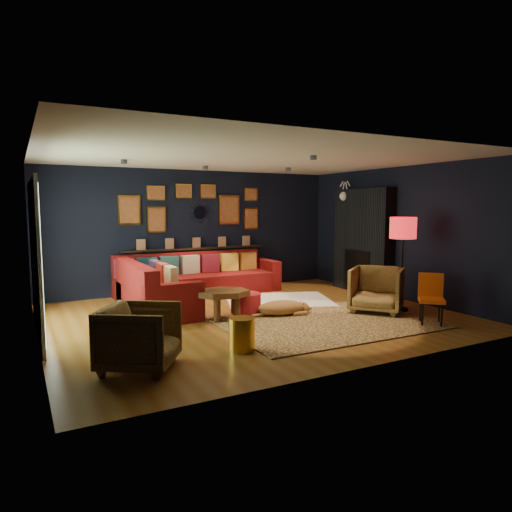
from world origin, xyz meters
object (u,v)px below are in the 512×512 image
pouf (246,303)px  floor_lamp (403,232)px  dog (281,305)px  sectional (183,284)px  armchair_left (140,334)px  gold_stool (242,334)px  armchair_right (377,288)px  orange_chair (431,295)px  coffee_table (223,296)px

pouf → floor_lamp: size_ratio=0.31×
floor_lamp → dog: (-2.09, 0.61, -1.19)m
sectional → armchair_left: sectional is taller
floor_lamp → dog: bearing=163.7°
pouf → gold_stool: (-0.93, -1.73, 0.02)m
armchair_right → pouf: bearing=-152.6°
armchair_right → floor_lamp: size_ratio=0.53×
gold_stool → floor_lamp: size_ratio=0.26×
armchair_right → armchair_left: bearing=-117.2°
pouf → armchair_left: armchair_left is taller
sectional → dog: 2.26m
gold_stool → armchair_left: bearing=-177.4°
armchair_left → floor_lamp: size_ratio=0.49×
orange_chair → coffee_table: bearing=-170.3°
gold_stool → floor_lamp: floor_lamp is taller
coffee_table → armchair_right: bearing=-16.5°
pouf → dog: 0.61m
dog → armchair_left: bearing=-140.4°
armchair_left → floor_lamp: bearing=-47.7°
coffee_table → floor_lamp: size_ratio=0.64×
dog → armchair_right: bearing=-5.6°
orange_chair → dog: 2.37m
coffee_table → pouf: size_ratio=2.06×
sectional → pouf: size_ratio=6.65×
armchair_left → orange_chair: 4.49m
armchair_left → orange_chair: (4.49, -0.13, 0.06)m
pouf → floor_lamp: 2.99m
coffee_table → gold_stool: size_ratio=2.50×
armchair_right → dog: 1.70m
armchair_right → orange_chair: 1.02m
sectional → pouf: 1.71m
pouf → dog: bearing=-40.9°
coffee_table → floor_lamp: bearing=-15.6°
coffee_table → gold_stool: bearing=-105.3°
gold_stool → armchair_right: bearing=15.2°
armchair_right → coffee_table: bearing=-145.1°
sectional → coffee_table: size_ratio=3.24×
pouf → armchair_right: armchair_right is taller
coffee_table → armchair_left: 2.38m
sectional → gold_stool: (-0.36, -3.34, -0.11)m
dog → orange_chair: bearing=-27.9°
gold_stool → orange_chair: size_ratio=0.53×
coffee_table → dog: 1.01m
orange_chair → pouf: bearing=-178.1°
coffee_table → armchair_left: bearing=-136.7°
armchair_left → armchair_right: size_ratio=0.93×
floor_lamp → coffee_table: bearing=164.4°
armchair_left → orange_chair: armchair_left is taller
floor_lamp → dog: floor_lamp is taller
armchair_right → orange_chair: (0.19, -1.00, 0.03)m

